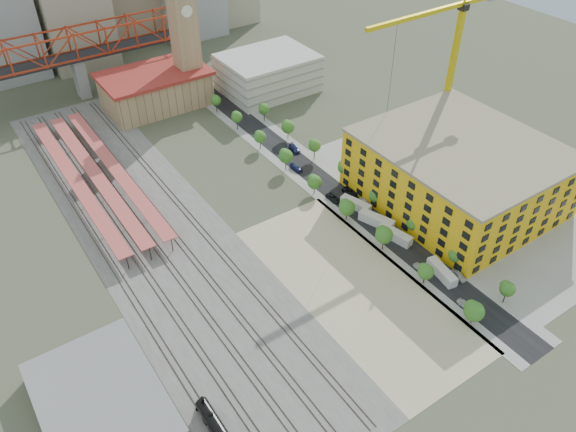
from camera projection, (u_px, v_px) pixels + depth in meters
ground at (295, 214)px, 157.90m from camera, size 400.00×400.00×0.00m
ballast_strip at (150, 227)px, 153.40m from camera, size 36.00×165.00×0.06m
dirt_lot at (355, 287)px, 135.78m from camera, size 28.00×67.00×0.06m
street_asphalt at (309, 171)px, 174.58m from camera, size 12.00×170.00×0.06m
sidewalk_west at (295, 177)px, 172.18m from camera, size 3.00×170.00×0.04m
sidewalk_east at (324, 166)px, 177.00m from camera, size 3.00×170.00×0.04m
construction_pad at (459, 196)px, 164.69m from camera, size 50.00×90.00×0.06m
rail_tracks at (144, 229)px, 152.54m from camera, size 26.56×160.00×0.18m
platform_canopies at (95, 174)px, 166.50m from camera, size 16.00×80.00×4.12m
station_hall at (156, 89)px, 204.50m from camera, size 38.00×24.00×13.10m
clock_tower at (183, 23)px, 195.14m from camera, size 12.00×12.00×52.00m
parking_garage at (268, 73)px, 214.51m from camera, size 34.00×26.00×14.00m
truss_bridge at (73, 48)px, 202.97m from camera, size 94.00×9.60×25.60m
construction_building at (458, 172)px, 157.51m from camera, size 44.60×50.60×18.80m
warehouse at (102, 404)px, 108.03m from camera, size 22.00×32.00×5.00m
street_trees at (329, 187)px, 168.14m from camera, size 15.40×124.40×8.00m
distant_hills at (137, 90)px, 395.39m from camera, size 647.00×264.00×227.00m
tower_crane at (448, 49)px, 166.50m from camera, size 50.10×2.56×53.48m
site_trailer_a at (442, 272)px, 137.91m from camera, size 4.08×9.73×2.59m
site_trailer_b at (395, 235)px, 148.74m from camera, size 4.51×9.99×2.65m
site_trailer_c at (376, 220)px, 153.51m from camera, size 5.94×10.43×2.77m
site_trailer_d at (356, 204)px, 159.35m from camera, size 4.97×9.48×2.51m
car_0 at (465, 305)px, 130.26m from camera, size 1.79×4.26×1.44m
car_1 at (420, 269)px, 139.67m from camera, size 1.75×4.27×1.38m
car_2 at (333, 198)px, 162.66m from camera, size 2.37×5.01×1.38m
car_3 at (296, 168)px, 174.81m from camera, size 2.57×5.04×1.40m
car_4 at (459, 275)px, 137.68m from camera, size 2.32×4.83×1.59m
car_5 at (364, 203)px, 160.79m from camera, size 1.60×4.41×1.44m
car_6 at (350, 192)px, 164.95m from camera, size 2.83×5.47×1.47m
car_7 at (294, 149)px, 183.54m from camera, size 2.97×5.72×1.59m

